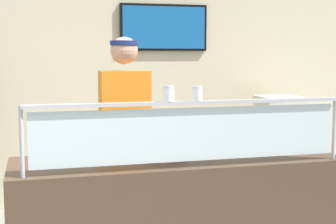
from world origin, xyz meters
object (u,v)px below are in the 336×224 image
object	(u,v)px
pizza_server	(158,151)
worker_figure	(126,135)
pepper_flake_shaker	(197,95)
pizza_tray	(161,154)
pizza_box_stack	(279,108)
parmesan_shaker	(169,95)

from	to	relation	value
pizza_server	worker_figure	world-z (taller)	worker_figure
pizza_server	pepper_flake_shaker	world-z (taller)	pepper_flake_shaker
pepper_flake_shaker	worker_figure	world-z (taller)	worker_figure
pizza_tray	pizza_box_stack	bearing A→B (deg)	44.35
pizza_server	pepper_flake_shaker	xyz separation A→B (m)	(0.15, -0.35, 0.40)
parmesan_shaker	pepper_flake_shaker	world-z (taller)	parmesan_shaker
parmesan_shaker	pizza_box_stack	xyz separation A→B (m)	(1.83, 2.11, -0.35)
parmesan_shaker	pepper_flake_shaker	distance (m)	0.18
pizza_server	worker_figure	bearing A→B (deg)	90.86
worker_figure	pizza_tray	bearing A→B (deg)	-78.38
pizza_box_stack	pepper_flake_shaker	bearing A→B (deg)	-128.05
pizza_tray	pizza_server	bearing A→B (deg)	-144.42
pizza_tray	parmesan_shaker	bearing A→B (deg)	-97.74
pizza_tray	worker_figure	xyz separation A→B (m)	(-0.13, 0.61, 0.04)
worker_figure	pizza_box_stack	distance (m)	2.21
pizza_tray	worker_figure	bearing A→B (deg)	101.62
parmesan_shaker	pizza_box_stack	bearing A→B (deg)	49.11
pepper_flake_shaker	pizza_box_stack	size ratio (longest dim) A/B	0.19
pizza_server	parmesan_shaker	world-z (taller)	parmesan_shaker
parmesan_shaker	worker_figure	bearing A→B (deg)	94.38
pizza_tray	parmesan_shaker	world-z (taller)	parmesan_shaker
pizza_server	parmesan_shaker	distance (m)	0.54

